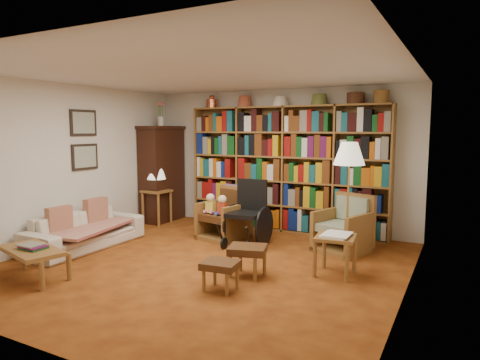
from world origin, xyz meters
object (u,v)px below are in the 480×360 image
Objects in this scene: sofa at (85,230)px; armchair_leather at (226,217)px; floor_lamp at (349,158)px; armchair_sage at (344,229)px; side_table_lamp at (157,198)px; wheelchair at (248,215)px; side_table_papers at (335,242)px; coffee_table at (32,252)px; footstool_a at (248,252)px; footstool_b at (221,267)px.

armchair_leather is (1.59, 1.54, 0.08)m from sofa.
armchair_sage is at bearing 110.08° from floor_lamp.
wheelchair reaches higher than side_table_lamp.
side_table_lamp is 3.89m from floor_lamp.
side_table_papers reaches higher than coffee_table.
footstool_a is at bearing 30.40° from coffee_table.
armchair_sage reaches higher than side_table_papers.
footstool_b is at bearing -72.09° from wheelchair.
armchair_sage reaches higher than coffee_table.
armchair_leather is 2.36m from footstool_b.
wheelchair is 1.01× the size of coffee_table.
armchair_sage is at bearing 4.89° from armchair_leather.
footstool_a is (-0.75, -1.69, -0.01)m from armchair_sage.
armchair_leather reaches higher than side_table_lamp.
footstool_b is at bearing -61.73° from armchair_leather.
armchair_leather reaches higher than sofa.
side_table_lamp is 3.69m from footstool_b.
wheelchair is 1.80m from floor_lamp.
sofa is 2.22m from armchair_leather.
wheelchair is at bearing -57.87° from sofa.
armchair_sage is (3.52, 1.70, 0.05)m from sofa.
armchair_leather is at bearing -45.91° from sofa.
side_table_lamp is at bearing 101.45° from coffee_table.
armchair_leather is 0.57m from wheelchair.
side_table_papers is 0.98× the size of footstool_a.
side_table_lamp is (-0.10, 1.84, 0.22)m from sofa.
side_table_papers is at bearing -80.94° from armchair_sage.
sofa reaches higher than coffee_table.
wheelchair is (0.52, -0.22, 0.11)m from armchair_leather.
coffee_table is at bearing -110.44° from armchair_leather.
armchair_sage reaches higher than footstool_b.
side_table_papers is at bearing 30.29° from footstool_a.
side_table_lamp reaches higher than footstool_b.
sofa is 3.46× the size of footstool_a.
sofa reaches higher than footstool_b.
floor_lamp is at bearing -69.92° from armchair_sage.
coffee_table reaches higher than footstool_a.
side_table_lamp is 0.64× the size of coffee_table.
side_table_lamp is at bearing 172.55° from floor_lamp.
wheelchair is at bearing -13.16° from side_table_lamp.
floor_lamp reaches higher than armchair_leather.
side_table_lamp is at bearing 139.77° from footstool_b.
sofa is 1.40m from coffee_table.
armchair_leather reaches higher than coffee_table.
wheelchair is at bearing -22.87° from armchair_leather.
side_table_lamp is at bearing 161.41° from side_table_papers.
coffee_table is (0.53, -1.30, 0.06)m from sofa.
side_table_papers is at bearing -86.20° from floor_lamp.
wheelchair reaches higher than coffee_table.
armchair_sage is at bearing 15.18° from wheelchair.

